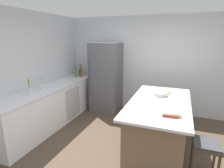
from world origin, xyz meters
TOP-DOWN VIEW (x-y plane):
  - ground_plane at (0.00, 0.00)m, footprint 7.20×7.20m
  - wall_rear at (0.00, 2.25)m, footprint 6.00×0.10m
  - wall_left at (-2.45, 0.00)m, footprint 0.10×6.00m
  - counter_run_left at (-2.08, 0.57)m, footprint 0.66×3.09m
  - kitchen_island at (0.39, 0.48)m, footprint 1.04×2.02m
  - refrigerator at (-1.23, 1.85)m, footprint 0.77×0.73m
  - bar_stool at (1.11, -0.19)m, footprint 0.36×0.36m
  - sink_faucet at (-2.13, 0.31)m, footprint 0.15×0.05m
  - flower_vase at (-2.09, -0.05)m, footprint 0.08×0.08m
  - vinegar_bottle at (-2.12, 2.00)m, footprint 0.05×0.05m
  - gin_bottle at (-2.16, 1.90)m, footprint 0.08×0.08m
  - whiskey_bottle at (-2.03, 1.82)m, footprint 0.08×0.08m
  - olive_oil_bottle at (-2.14, 1.71)m, footprint 0.05×0.05m
  - cookbook_stack at (0.61, -0.09)m, footprint 0.28×0.21m
  - mixing_bowl at (0.36, 0.80)m, footprint 0.27×0.27m
  - cutting_board at (0.37, 1.03)m, footprint 0.35×0.23m

SIDE VIEW (x-z plane):
  - ground_plane at x=0.00m, z-range 0.00..0.00m
  - counter_run_left at x=-2.08m, z-range 0.00..0.93m
  - kitchen_island at x=0.39m, z-range 0.01..0.92m
  - bar_stool at x=1.11m, z-range 0.20..0.84m
  - cutting_board at x=0.37m, z-range 0.92..0.93m
  - refrigerator at x=-1.23m, z-range 0.00..1.90m
  - mixing_bowl at x=0.36m, z-range 0.92..0.99m
  - cookbook_stack at x=0.61m, z-range 0.92..1.00m
  - flower_vase at x=-2.09m, z-range 0.86..1.19m
  - whiskey_bottle at x=-2.03m, z-range 0.90..1.15m
  - olive_oil_bottle at x=-2.14m, z-range 0.90..1.19m
  - vinegar_bottle at x=-2.12m, z-range 0.88..1.22m
  - gin_bottle at x=-2.16m, z-range 0.89..1.24m
  - sink_faucet at x=-2.13m, z-range 0.93..1.23m
  - wall_rear at x=0.00m, z-range 0.00..2.60m
  - wall_left at x=-2.45m, z-range 0.00..2.60m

